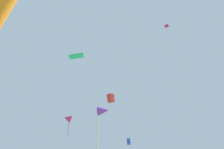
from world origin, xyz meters
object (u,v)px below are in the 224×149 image
Objects in this scene: distant_kite_red_mid_right at (111,98)px; distant_kite_magenta_high_right at (167,26)px; distant_kite_teal_mid_left at (76,55)px; distant_kite_blue_low_right at (129,142)px; marker_flag at (102,117)px; distant_kite_magenta_high_left at (69,120)px.

distant_kite_magenta_high_right reaches higher than distant_kite_red_mid_right.
distant_kite_magenta_high_right is at bearing 70.23° from distant_kite_teal_mid_left.
distant_kite_red_mid_right is at bearing -101.13° from distant_kite_blue_low_right.
distant_kite_blue_low_right reaches higher than marker_flag.
distant_kite_teal_mid_left is 11.18m from distant_kite_magenta_high_left.
distant_kite_red_mid_right is 13.58m from distant_kite_magenta_high_right.
marker_flag is (8.50, -13.76, -3.22)m from distant_kite_magenta_high_left.
marker_flag is (6.83, -23.10, -8.32)m from distant_kite_red_mid_right.
distant_kite_magenta_high_right is (9.46, -3.07, 9.24)m from distant_kite_red_mid_right.
distant_kite_magenta_high_right is 0.37× the size of distant_kite_magenta_high_left.
distant_kite_magenta_high_left is (-5.39, 9.69, -1.40)m from distant_kite_teal_mid_left.
distant_kite_magenta_high_left is at bearing 119.09° from distant_kite_teal_mid_left.
marker_flag is (-2.63, -20.03, -17.56)m from distant_kite_magenta_high_right.
distant_kite_magenta_high_left is 0.95× the size of marker_flag.
distant_kite_teal_mid_left is at bearing -84.36° from distant_kite_blue_low_right.
distant_kite_red_mid_right is 1.39× the size of distant_kite_blue_low_right.
marker_flag is at bearing -79.19° from distant_kite_blue_low_right.
distant_kite_teal_mid_left is (-5.74, -15.97, -12.93)m from distant_kite_magenta_high_right.
distant_kite_teal_mid_left is (3.73, -19.04, -3.70)m from distant_kite_red_mid_right.
distant_kite_red_mid_right is at bearing 162.03° from distant_kite_magenta_high_right.
distant_kite_blue_low_right is 30.00m from marker_flag.
distant_kite_teal_mid_left is 6.90m from marker_flag.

